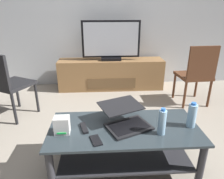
# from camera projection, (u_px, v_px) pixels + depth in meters

# --- Properties ---
(ground_plane) EXTENTS (7.68, 7.68, 0.00)m
(ground_plane) POSITION_uv_depth(u_px,v_px,m) (110.00, 164.00, 1.96)
(ground_plane) COLOR #9E9384
(back_wall) EXTENTS (6.40, 0.12, 2.80)m
(back_wall) POSITION_uv_depth(u_px,v_px,m) (103.00, 7.00, 3.59)
(back_wall) COLOR silver
(back_wall) RESTS_ON ground
(coffee_table) EXTENTS (1.29, 0.60, 0.43)m
(coffee_table) POSITION_uv_depth(u_px,v_px,m) (124.00, 140.00, 1.82)
(coffee_table) COLOR #2D383D
(coffee_table) RESTS_ON ground
(media_cabinet) EXTENTS (1.85, 0.41, 0.53)m
(media_cabinet) POSITION_uv_depth(u_px,v_px,m) (111.00, 74.00, 3.72)
(media_cabinet) COLOR olive
(media_cabinet) RESTS_ON ground
(television) EXTENTS (0.99, 0.20, 0.66)m
(television) POSITION_uv_depth(u_px,v_px,m) (111.00, 41.00, 3.48)
(television) COLOR black
(television) RESTS_ON media_cabinet
(dining_chair) EXTENTS (0.47, 0.47, 0.91)m
(dining_chair) POSITION_uv_depth(u_px,v_px,m) (197.00, 73.00, 2.98)
(dining_chair) COLOR #59331E
(dining_chair) RESTS_ON ground
(side_chair) EXTENTS (0.60, 0.60, 0.89)m
(side_chair) POSITION_uv_depth(u_px,v_px,m) (7.00, 82.00, 2.61)
(side_chair) COLOR black
(side_chair) RESTS_ON ground
(laptop) EXTENTS (0.49, 0.51, 0.17)m
(laptop) POSITION_uv_depth(u_px,v_px,m) (125.00, 118.00, 1.78)
(laptop) COLOR black
(laptop) RESTS_ON coffee_table
(router_box) EXTENTS (0.12, 0.10, 0.14)m
(router_box) POSITION_uv_depth(u_px,v_px,m) (62.00, 125.00, 1.66)
(router_box) COLOR white
(router_box) RESTS_ON coffee_table
(water_bottle_near) EXTENTS (0.08, 0.08, 0.23)m
(water_bottle_near) POSITION_uv_depth(u_px,v_px,m) (192.00, 115.00, 1.74)
(water_bottle_near) COLOR #99C6E5
(water_bottle_near) RESTS_ON coffee_table
(water_bottle_far) EXTENTS (0.06, 0.06, 0.23)m
(water_bottle_far) POSITION_uv_depth(u_px,v_px,m) (162.00, 122.00, 1.64)
(water_bottle_far) COLOR #99C6E5
(water_bottle_far) RESTS_ON coffee_table
(cell_phone) EXTENTS (0.11, 0.15, 0.01)m
(cell_phone) POSITION_uv_depth(u_px,v_px,m) (96.00, 140.00, 1.58)
(cell_phone) COLOR black
(cell_phone) RESTS_ON coffee_table
(tv_remote) EXTENTS (0.08, 0.17, 0.02)m
(tv_remote) POSITION_uv_depth(u_px,v_px,m) (84.00, 128.00, 1.74)
(tv_remote) COLOR black
(tv_remote) RESTS_ON coffee_table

